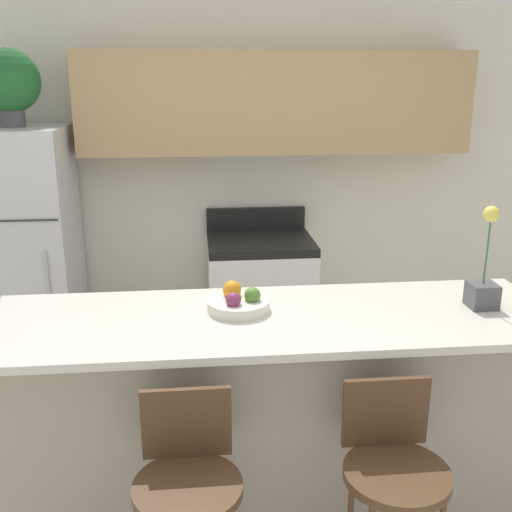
% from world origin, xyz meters
% --- Properties ---
extents(wall_back, '(5.60, 0.38, 2.55)m').
position_xyz_m(wall_back, '(0.11, 2.05, 1.52)').
color(wall_back, silver).
rests_on(wall_back, ground_plane).
extents(counter_bar, '(2.50, 0.76, 1.04)m').
position_xyz_m(counter_bar, '(0.00, 0.00, 0.52)').
color(counter_bar, gray).
rests_on(counter_bar, ground_plane).
extents(refrigerator, '(0.65, 0.70, 1.72)m').
position_xyz_m(refrigerator, '(-1.50, 1.73, 0.86)').
color(refrigerator, silver).
rests_on(refrigerator, ground_plane).
extents(stove_range, '(0.76, 0.67, 1.07)m').
position_xyz_m(stove_range, '(0.13, 1.75, 0.46)').
color(stove_range, white).
rests_on(stove_range, ground_plane).
extents(bar_stool_left, '(0.39, 0.39, 0.95)m').
position_xyz_m(bar_stool_left, '(-0.38, -0.58, 0.64)').
color(bar_stool_left, '#4C331E').
rests_on(bar_stool_left, ground_plane).
extents(bar_stool_right, '(0.39, 0.39, 0.95)m').
position_xyz_m(bar_stool_right, '(0.38, -0.58, 0.64)').
color(bar_stool_right, '#4C331E').
rests_on(bar_stool_right, ground_plane).
extents(potted_plant_on_fridge, '(0.41, 0.41, 0.49)m').
position_xyz_m(potted_plant_on_fridge, '(-1.50, 1.73, 1.99)').
color(potted_plant_on_fridge, '#4C4C51').
rests_on(potted_plant_on_fridge, refrigerator).
extents(orchid_vase, '(0.12, 0.12, 0.47)m').
position_xyz_m(orchid_vase, '(0.95, 0.01, 1.16)').
color(orchid_vase, '#4C4C51').
rests_on(orchid_vase, counter_bar).
extents(fruit_bowl, '(0.28, 0.28, 0.12)m').
position_xyz_m(fruit_bowl, '(-0.14, 0.08, 1.07)').
color(fruit_bowl, silver).
rests_on(fruit_bowl, counter_bar).
extents(trash_bin, '(0.28, 0.28, 0.38)m').
position_xyz_m(trash_bin, '(-0.95, 1.49, 0.19)').
color(trash_bin, '#59595B').
rests_on(trash_bin, ground_plane).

